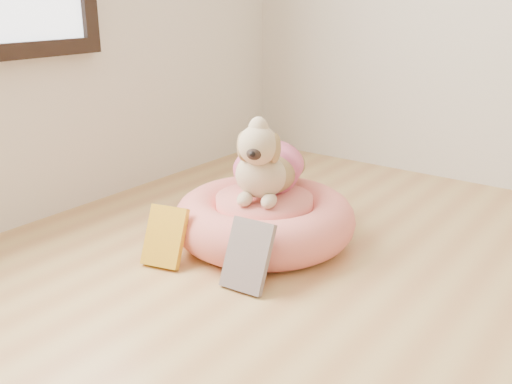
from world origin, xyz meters
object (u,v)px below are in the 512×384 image
Objects in this scene: pet_bed at (264,219)px; book_yellow at (165,237)px; dog at (266,152)px; book_white at (248,256)px.

pet_bed is 3.25× the size of book_yellow.
dog reaches higher than book_white.
dog is 0.47m from book_yellow.
dog reaches higher than book_yellow.
pet_bed is at bearing 112.99° from book_white.
dog is (-0.02, 0.03, 0.25)m from pet_bed.
dog reaches higher than pet_bed.
book_yellow reaches higher than pet_bed.
book_yellow is 0.32m from book_white.
pet_bed is at bearing -87.45° from dog.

